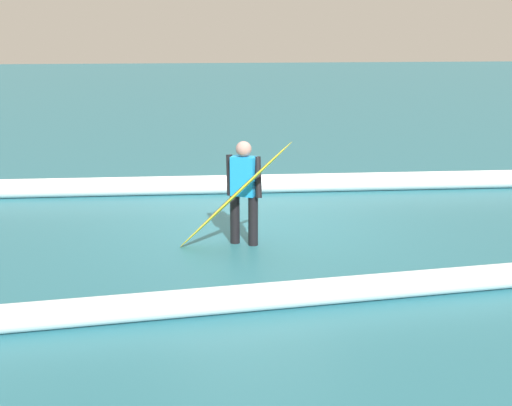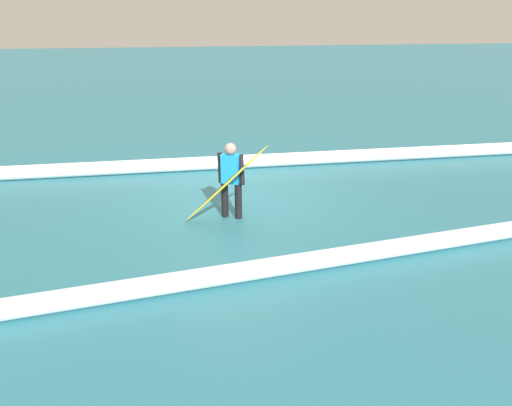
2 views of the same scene
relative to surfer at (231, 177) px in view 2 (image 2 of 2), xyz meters
The scene contains 5 objects.
ground_plane 1.19m from the surfer, 107.46° to the right, with size 127.20×127.20×0.00m, color #276675.
surfer is the anchor object (origin of this frame).
surfboard 0.36m from the surfer, 60.93° to the left, with size 1.61×0.85×1.59m.
wave_crest_foreground 3.22m from the surfer, 97.12° to the right, with size 0.35×0.35×18.57m, color white.
wave_crest_midground 2.73m from the surfer, 122.53° to the left, with size 0.30×0.30×19.38m, color white.
Camera 2 is at (1.58, 8.90, 3.58)m, focal length 31.90 mm.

